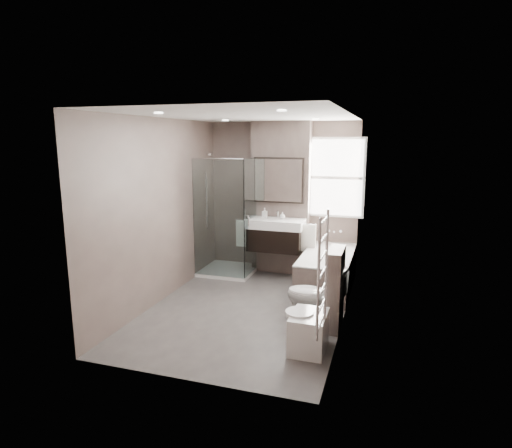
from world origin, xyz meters
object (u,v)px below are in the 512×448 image
at_px(bathtub, 327,269).
at_px(toilet, 315,296).
at_px(bidet, 308,331).
at_px(vanity, 275,234).

bearing_deg(bathtub, toilet, -88.09).
distance_m(bathtub, bidet, 2.04).
xyz_separation_m(toilet, bidet, (0.04, -0.69, -0.15)).
height_order(toilet, bidet, toilet).
bearing_deg(bathtub, vanity, 160.63).
distance_m(vanity, bidet, 2.62).
height_order(vanity, bidet, vanity).
relative_size(toilet, bidet, 1.37).
distance_m(vanity, bathtub, 1.07).
distance_m(vanity, toilet, 1.97).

